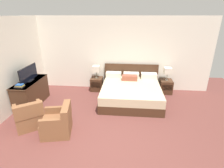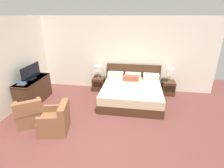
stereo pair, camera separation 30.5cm
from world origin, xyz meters
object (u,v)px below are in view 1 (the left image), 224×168
nightstand_right (166,86)px  book_red_cover (20,87)px  book_blue_cover (20,86)px  armchair_companion (58,123)px  bed (131,92)px  armchair_by_window (30,117)px  dresser (31,92)px  book_small_top (20,85)px  table_lamp_left (96,69)px  tv (28,74)px  nightstand_left (97,84)px  table_lamp_right (168,71)px

nightstand_right → book_red_cover: book_red_cover is taller
book_blue_cover → armchair_companion: book_blue_cover is taller
bed → nightstand_right: 1.50m
armchair_by_window → dresser: bearing=115.9°
book_blue_cover → book_small_top: size_ratio=1.09×
table_lamp_left → book_small_top: bearing=-136.5°
bed → tv: bearing=-169.7°
nightstand_right → book_red_cover: bearing=-158.2°
dresser → armchair_companion: bearing=-44.2°
book_red_cover → nightstand_left: bearing=43.3°
dresser → book_small_top: book_small_top is taller
bed → table_lamp_right: bed is taller
nightstand_right → tv: (-4.55, -1.31, 0.79)m
table_lamp_left → table_lamp_right: size_ratio=1.00×
bed → nightstand_left: (-1.32, 0.72, -0.05)m
book_blue_cover → armchair_by_window: size_ratio=0.22×
bed → armchair_by_window: bed is taller
table_lamp_left → armchair_by_window: 2.92m
nightstand_right → table_lamp_right: size_ratio=1.04×
bed → dresser: size_ratio=1.45×
bed → armchair_companion: 2.70m
nightstand_right → dresser: size_ratio=0.35×
table_lamp_left → armchair_companion: size_ratio=0.59×
book_blue_cover → nightstand_left: bearing=43.5°
nightstand_left → book_blue_cover: 2.72m
nightstand_right → book_blue_cover: size_ratio=2.38×
nightstand_right → table_lamp_left: 2.71m
nightstand_right → dresser: dresser is taller
table_lamp_left → book_red_cover: 2.66m
nightstand_left → book_small_top: 2.72m
bed → nightstand_right: (1.32, 0.72, -0.05)m
dresser → armchair_companion: dresser is taller
table_lamp_right → book_blue_cover: table_lamp_right is taller
bed → nightstand_right: bed is taller
bed → book_red_cover: (-3.25, -1.10, 0.53)m
bed → nightstand_left: bearing=151.4°
nightstand_left → armchair_companion: 2.77m
book_small_top → nightstand_right: bearing=21.8°
table_lamp_right → book_blue_cover: bearing=-158.2°
table_lamp_left → tv: tv is taller
nightstand_right → table_lamp_left: size_ratio=1.04×
table_lamp_right → book_blue_cover: size_ratio=2.28×
book_blue_cover → armchair_by_window: (0.58, -0.70, -0.57)m
nightstand_left → table_lamp_left: size_ratio=1.04×
nightstand_left → table_lamp_right: bearing=0.0°
table_lamp_left → nightstand_right: bearing=-0.0°
table_lamp_right → tv: (-4.55, -1.31, 0.17)m
nightstand_left → tv: 2.45m
table_lamp_left → dresser: size_ratio=0.34×
nightstand_left → armchair_companion: bearing=-100.1°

